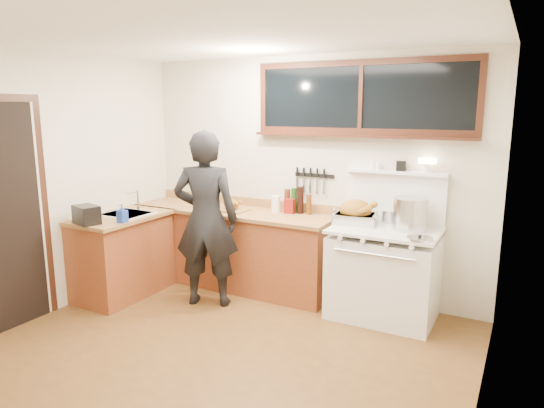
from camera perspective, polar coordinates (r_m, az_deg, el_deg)
The scene contains 19 objects.
ground_plane at distance 4.32m, azimuth -6.20°, elevation -17.21°, with size 4.00×3.50×0.02m, color #543416.
room_shell at distance 3.82m, azimuth -6.73°, elevation 5.23°, with size 4.10×3.60×2.65m.
counter_back at distance 5.68m, azimuth -4.71°, elevation -5.05°, with size 2.44×0.64×1.00m.
counter_left at distance 5.62m, azimuth -17.13°, elevation -5.73°, with size 0.64×1.09×0.90m.
sink_unit at distance 5.56m, azimuth -16.67°, elevation -1.67°, with size 0.50×0.45×0.37m.
vintage_stove at distance 4.94m, azimuth 13.02°, elevation -7.70°, with size 1.02×0.74×1.57m.
back_window at distance 5.09m, azimuth 10.35°, elevation 11.29°, with size 2.32×0.13×0.77m.
knife_strip at distance 5.33m, azimuth 4.81°, elevation 3.30°, with size 0.46×0.03×0.28m.
man at distance 5.04m, azimuth -7.77°, elevation -1.79°, with size 0.78×0.65×1.83m.
soap_bottle at distance 5.14m, azimuth -17.21°, elevation -1.05°, with size 0.09×0.09×0.19m.
toaster at distance 5.20m, azimuth -20.99°, elevation -1.19°, with size 0.31×0.25×0.19m.
cutting_board at distance 5.49m, azimuth -4.77°, elevation -0.28°, with size 0.38×0.30×0.13m.
roast_turkey at distance 4.94m, azimuth 9.82°, elevation -1.11°, with size 0.47×0.37×0.24m.
stockpot at distance 4.80m, azimuth 15.95°, elevation -1.12°, with size 0.36×0.36×0.31m.
saucepan at distance 5.07m, azimuth 13.69°, elevation -1.40°, with size 0.17×0.28×0.12m.
pot_lid at distance 4.49m, azimuth 16.98°, elevation -3.88°, with size 0.29×0.29×0.04m.
coffee_tin at distance 5.34m, azimuth 2.13°, elevation -0.24°, with size 0.11×0.09×0.16m.
pitcher at distance 5.39m, azimuth 0.45°, elevation -0.01°, with size 0.13×0.13×0.19m.
bottle_cluster at distance 5.34m, azimuth 2.92°, elevation 0.36°, with size 0.33×0.07×0.30m.
Camera 1 is at (2.18, -3.11, 2.05)m, focal length 32.00 mm.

